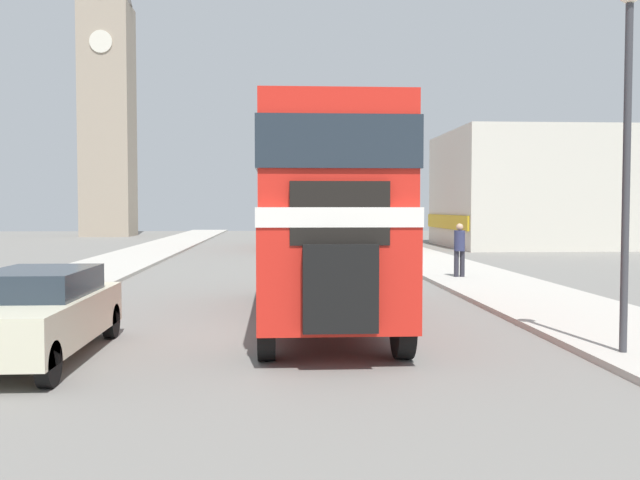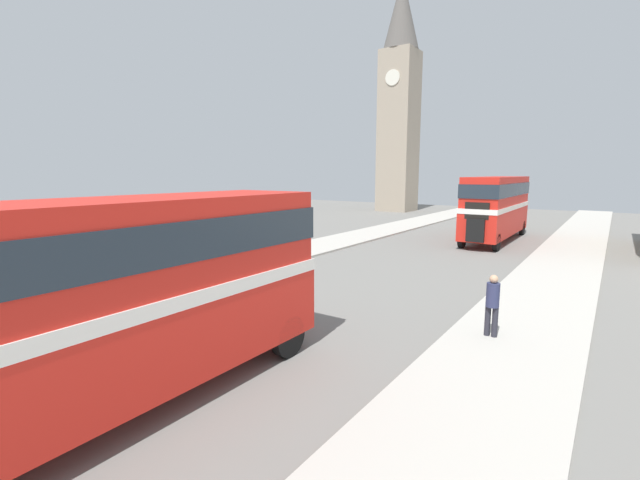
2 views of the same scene
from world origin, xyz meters
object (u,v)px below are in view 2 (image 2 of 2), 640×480
object	(u,v)px
pedestrian_walking	(492,302)
bus_distant	(497,203)
church_tower	(399,94)
double_decker_bus	(112,289)

from	to	relation	value
pedestrian_walking	bus_distant	bearing A→B (deg)	102.38
church_tower	pedestrian_walking	bearing A→B (deg)	-61.78
double_decker_bus	pedestrian_walking	xyz separation A→B (m)	(5.13, 8.04, -1.38)
double_decker_bus	church_tower	bearing A→B (deg)	108.25
double_decker_bus	bus_distant	world-z (taller)	bus_distant
double_decker_bus	church_tower	xyz separation A→B (m)	(-15.05, 45.64, 11.65)
bus_distant	pedestrian_walking	distance (m)	19.54
pedestrian_walking	church_tower	world-z (taller)	church_tower
church_tower	double_decker_bus	bearing A→B (deg)	-71.75
pedestrian_walking	church_tower	xyz separation A→B (m)	(-20.18, 37.60, 13.03)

